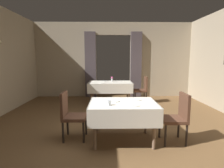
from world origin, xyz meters
TOP-DOWN VIEW (x-y plane):
  - ground at (0.00, 0.00)m, footprint 10.08×10.08m
  - wall_back at (0.00, 4.18)m, footprint 6.40×0.27m
  - dining_table_mid at (0.09, -0.00)m, footprint 1.26×0.94m
  - dining_table_far at (-0.14, 2.96)m, footprint 1.52×0.89m
  - chair_mid_right at (1.10, -0.07)m, footprint 0.44×0.44m
  - chair_mid_left at (-0.93, 0.10)m, footprint 0.44×0.44m
  - chair_far_right at (1.01, 3.01)m, footprint 0.44×0.44m
  - plate_mid_a at (-0.08, 0.07)m, footprint 0.20×0.20m
  - plate_mid_b at (0.36, 0.21)m, footprint 0.23×0.23m
  - plate_mid_c at (0.27, -0.24)m, footprint 0.19×0.19m
  - glass_mid_d at (-0.18, -0.22)m, footprint 0.08×0.08m
  - flower_vase_far at (-0.07, 3.06)m, footprint 0.07×0.07m
  - plate_far_b at (-0.34, 3.18)m, footprint 0.24×0.24m
  - plate_far_c at (-0.42, 2.68)m, footprint 0.20×0.20m

SIDE VIEW (x-z plane):
  - ground at x=0.00m, z-range 0.00..0.00m
  - chair_mid_right at x=1.10m, z-range 0.05..0.98m
  - chair_mid_left at x=-0.93m, z-range 0.05..0.98m
  - chair_far_right at x=1.01m, z-range 0.05..0.98m
  - dining_table_mid at x=0.09m, z-range 0.27..1.02m
  - dining_table_far at x=-0.14m, z-range 0.27..1.02m
  - plate_mid_a at x=-0.08m, z-range 0.75..0.76m
  - plate_mid_b at x=0.36m, z-range 0.75..0.76m
  - plate_mid_c at x=0.27m, z-range 0.75..0.76m
  - plate_far_b at x=-0.34m, z-range 0.75..0.76m
  - plate_far_c at x=-0.42m, z-range 0.75..0.76m
  - glass_mid_d at x=-0.18m, z-range 0.75..0.84m
  - flower_vase_far at x=-0.07m, z-range 0.76..0.94m
  - wall_back at x=0.00m, z-range 0.02..3.02m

